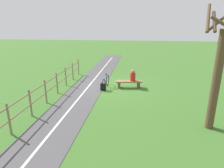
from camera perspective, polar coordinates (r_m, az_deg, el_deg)
The scene contains 9 objects.
ground_plane at distance 12.93m, azimuth -0.27°, elevation -0.79°, with size 80.00×80.00×0.00m, color #3D6B28.
paved_path at distance 9.64m, azimuth -12.63°, elevation -7.64°, with size 2.11×36.00×0.02m, color #4C494C.
path_centre_line at distance 9.64m, azimuth -12.64°, elevation -7.58°, with size 0.10×32.00×0.00m, color silver.
bench at distance 12.68m, azimuth 5.01°, elevation 0.32°, with size 1.75×0.68×0.47m.
person_seated at distance 12.57m, azimuth 6.21°, elevation 2.36°, with size 0.39×0.39×0.75m.
bicycle at distance 12.63m, azimuth -1.90°, elevation 0.56°, with size 0.22×1.72×0.90m.
backpack at distance 12.16m, azimuth -2.64°, elevation -0.87°, with size 0.35×0.24×0.46m.
fence_roadside at distance 10.60m, azimuth -19.17°, elevation -1.62°, with size 0.32×12.42×1.28m.
tree_by_path at distance 8.15m, azimuth 28.61°, elevation 2.70°, with size 1.23×1.37×4.74m.
Camera 1 is at (-1.68, 12.18, 3.98)m, focal length 30.76 mm.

